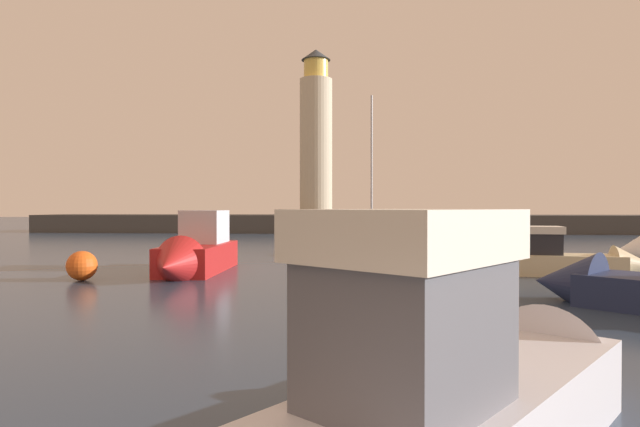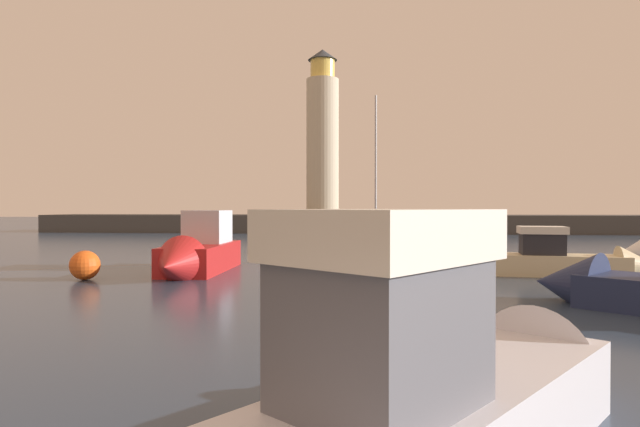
# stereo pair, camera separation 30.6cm
# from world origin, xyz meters

# --- Properties ---
(ground_plane) EXTENTS (220.00, 220.00, 0.00)m
(ground_plane) POSITION_xyz_m (0.00, 27.58, 0.00)
(ground_plane) COLOR #2D3D51
(breakwater) EXTENTS (70.23, 6.96, 1.86)m
(breakwater) POSITION_xyz_m (0.00, 55.17, 0.93)
(breakwater) COLOR #423F3D
(breakwater) RESTS_ON ground_plane
(lighthouse) EXTENTS (3.46, 3.46, 17.64)m
(lighthouse) POSITION_xyz_m (-5.24, 55.17, 10.21)
(lighthouse) COLOR beige
(lighthouse) RESTS_ON breakwater
(motorboat_1) EXTENTS (6.23, 2.40, 2.23)m
(motorboat_1) POSITION_xyz_m (7.70, 20.32, 0.61)
(motorboat_1) COLOR beige
(motorboat_1) RESTS_ON ground_plane
(motorboat_3) EXTENTS (2.13, 6.85, 2.91)m
(motorboat_3) POSITION_xyz_m (-7.24, 19.84, 0.84)
(motorboat_3) COLOR #B21E1E
(motorboat_3) RESTS_ON ground_plane
(motorboat_5) EXTENTS (5.57, 6.53, 2.97)m
(motorboat_5) POSITION_xyz_m (0.78, 5.02, 0.79)
(motorboat_5) COLOR silver
(motorboat_5) RESTS_ON ground_plane
(sailboat_moored) EXTENTS (6.15, 5.07, 8.99)m
(sailboat_moored) POSITION_xyz_m (0.62, 29.42, 0.55)
(sailboat_moored) COLOR #1E284C
(sailboat_moored) RESTS_ON ground_plane
(mooring_buoy) EXTENTS (1.08, 1.08, 1.08)m
(mooring_buoy) POSITION_xyz_m (-10.67, 17.59, 0.54)
(mooring_buoy) COLOR #EA5919
(mooring_buoy) RESTS_ON ground_plane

